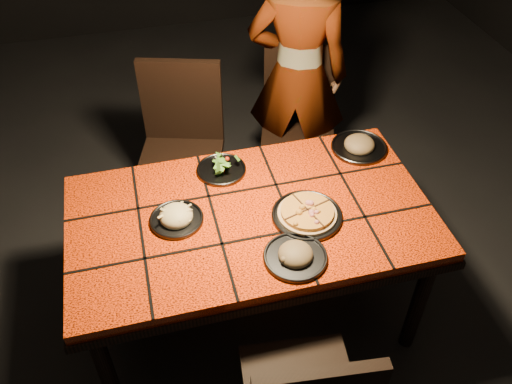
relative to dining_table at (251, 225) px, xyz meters
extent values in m
cube|color=black|center=(0.00, 0.00, -0.69)|extent=(6.00, 7.00, 0.04)
cube|color=#EE3707|center=(0.00, 0.00, 0.05)|extent=(1.60, 0.90, 0.05)
cube|color=black|center=(0.00, 0.00, 0.01)|extent=(1.62, 0.92, 0.04)
cylinder|color=black|center=(-0.72, -0.37, -0.34)|extent=(0.07, 0.07, 0.66)
cylinder|color=black|center=(0.72, -0.37, -0.34)|extent=(0.07, 0.07, 0.66)
cylinder|color=black|center=(-0.72, 0.37, -0.34)|extent=(0.07, 0.07, 0.66)
cylinder|color=black|center=(0.72, 0.37, -0.34)|extent=(0.07, 0.07, 0.66)
cylinder|color=black|center=(0.21, -0.56, -0.45)|extent=(0.04, 0.04, 0.44)
cube|color=black|center=(-0.22, 0.75, -0.18)|extent=(0.57, 0.57, 0.04)
cube|color=black|center=(-0.16, 0.95, 0.09)|extent=(0.45, 0.17, 0.50)
cylinder|color=black|center=(-0.45, 0.63, -0.44)|extent=(0.04, 0.04, 0.47)
cylinder|color=black|center=(-0.10, 0.52, -0.44)|extent=(0.04, 0.04, 0.47)
cylinder|color=black|center=(-0.35, 0.98, -0.44)|extent=(0.04, 0.04, 0.47)
cylinder|color=black|center=(0.01, 0.87, -0.44)|extent=(0.04, 0.04, 0.47)
cube|color=black|center=(0.51, 0.88, -0.20)|extent=(0.55, 0.55, 0.04)
cube|color=black|center=(0.57, 1.06, 0.05)|extent=(0.43, 0.17, 0.48)
cylinder|color=black|center=(0.29, 0.76, -0.45)|extent=(0.04, 0.04, 0.45)
cylinder|color=black|center=(0.63, 0.65, -0.45)|extent=(0.04, 0.04, 0.45)
cylinder|color=black|center=(0.40, 1.10, -0.45)|extent=(0.04, 0.04, 0.45)
cylinder|color=black|center=(0.73, 0.99, -0.45)|extent=(0.04, 0.04, 0.45)
imported|color=brown|center=(0.52, 0.97, 0.13)|extent=(0.69, 0.58, 1.61)
cylinder|color=#353539|center=(0.23, -0.09, 0.08)|extent=(0.31, 0.31, 0.01)
torus|color=#353539|center=(0.23, -0.09, 0.09)|extent=(0.31, 0.31, 0.01)
cylinder|color=tan|center=(0.23, -0.09, 0.10)|extent=(0.32, 0.32, 0.01)
cylinder|color=gold|center=(0.23, -0.09, 0.11)|extent=(0.29, 0.29, 0.02)
cylinder|color=#353539|center=(-0.32, 0.03, 0.08)|extent=(0.23, 0.23, 0.01)
torus|color=#353539|center=(-0.32, 0.03, 0.09)|extent=(0.24, 0.24, 0.01)
ellipsoid|color=tan|center=(-0.32, 0.03, 0.11)|extent=(0.14, 0.14, 0.08)
cylinder|color=#353539|center=(-0.07, 0.31, 0.08)|extent=(0.24, 0.24, 0.01)
torus|color=#353539|center=(-0.07, 0.31, 0.09)|extent=(0.24, 0.24, 0.01)
cylinder|color=#353539|center=(0.11, -0.30, 0.08)|extent=(0.26, 0.26, 0.01)
torus|color=#353539|center=(0.11, -0.30, 0.09)|extent=(0.26, 0.26, 0.01)
ellipsoid|color=brown|center=(0.11, -0.30, 0.11)|extent=(0.16, 0.16, 0.09)
cylinder|color=#353539|center=(0.64, 0.31, 0.08)|extent=(0.28, 0.28, 0.01)
torus|color=#353539|center=(0.64, 0.31, 0.09)|extent=(0.28, 0.28, 0.01)
ellipsoid|color=brown|center=(0.64, 0.31, 0.11)|extent=(0.17, 0.17, 0.09)
camera|label=1|loc=(-0.40, -1.65, 1.77)|focal=38.00mm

